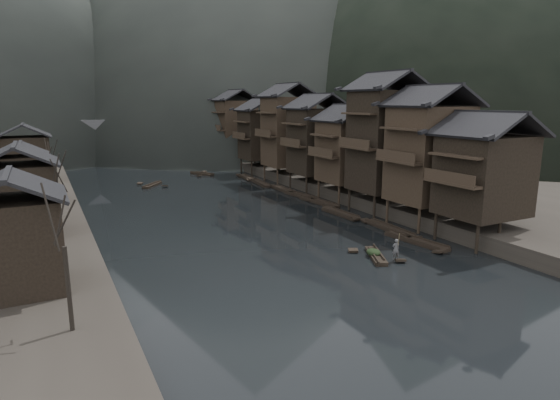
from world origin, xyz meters
TOP-DOWN VIEW (x-y plane):
  - water at (0.00, 0.00)m, footprint 300.00×300.00m
  - right_bank at (35.00, 40.00)m, footprint 40.00×200.00m
  - stilt_houses at (17.28, 19.73)m, footprint 9.00×67.60m
  - left_houses at (-20.50, 20.12)m, footprint 8.10×53.20m
  - bare_trees at (-17.00, 8.94)m, footprint 3.61×45.65m
  - moored_sampans at (12.28, 14.35)m, footprint 3.04×48.29m
  - midriver_boats at (1.30, 52.01)m, footprint 14.00×39.91m
  - stone_bridge at (-0.00, 72.00)m, footprint 40.00×6.00m
  - hero_sampan at (5.81, -7.30)m, footprint 2.91×4.76m
  - cargo_heap at (5.71, -7.09)m, footprint 1.08×1.41m
  - boatman at (6.57, -8.83)m, footprint 0.71×0.54m
  - bamboo_pole at (6.77, -8.83)m, footprint 1.68×2.09m

SIDE VIEW (x-z plane):
  - water at x=0.00m, z-range 0.00..0.00m
  - hero_sampan at x=5.81m, z-range -0.01..0.42m
  - midriver_boats at x=1.30m, z-range -0.02..0.43m
  - moored_sampans at x=12.28m, z-range -0.03..0.44m
  - cargo_heap at x=5.71m, z-range 0.43..1.08m
  - right_bank at x=35.00m, z-range 0.00..1.80m
  - boatman at x=6.57m, z-range 0.43..2.17m
  - bamboo_pole at x=6.77m, z-range 2.17..5.11m
  - stone_bridge at x=0.00m, z-range 0.61..9.61m
  - left_houses at x=-20.50m, z-range 1.30..10.02m
  - bare_trees at x=-17.00m, z-range 2.65..9.86m
  - stilt_houses at x=17.28m, z-range 0.82..17.29m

